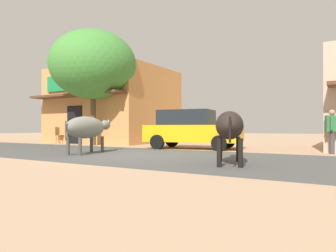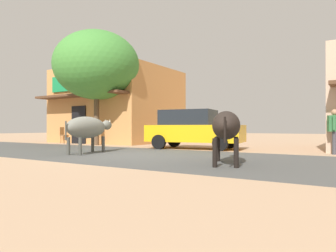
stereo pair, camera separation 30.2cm
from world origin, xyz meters
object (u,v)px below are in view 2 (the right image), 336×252
object	(u,v)px
parked_hatchback_car	(193,129)
cow_far_dark	(226,126)
cow_near_brown	(88,128)
cafe_chair_near_tree	(65,134)
pedestrian_by_shop	(335,128)
roadside_tree	(97,66)

from	to	relation	value
parked_hatchback_car	cow_far_dark	world-z (taller)	parked_hatchback_car
cow_far_dark	cow_near_brown	bearing A→B (deg)	175.82
cafe_chair_near_tree	cow_near_brown	bearing A→B (deg)	-33.52
pedestrian_by_shop	roadside_tree	bearing A→B (deg)	-178.35
parked_hatchback_car	cow_near_brown	xyz separation A→B (m)	(-1.97, -4.06, 0.05)
roadside_tree	cafe_chair_near_tree	size ratio (longest dim) A/B	6.33
cow_near_brown	cow_far_dark	bearing A→B (deg)	-4.18
parked_hatchback_car	pedestrian_by_shop	size ratio (longest dim) A/B	2.77
parked_hatchback_car	cafe_chair_near_tree	xyz separation A→B (m)	(-8.51, 0.27, -0.33)
cow_far_dark	cafe_chair_near_tree	distance (m)	12.69
roadside_tree	parked_hatchback_car	xyz separation A→B (m)	(5.43, 0.22, -3.23)
cow_near_brown	cafe_chair_near_tree	world-z (taller)	cow_near_brown
cow_far_dark	pedestrian_by_shop	xyz separation A→B (m)	(2.03, 4.52, -0.06)
cow_far_dark	pedestrian_by_shop	distance (m)	4.96
roadside_tree	cafe_chair_near_tree	xyz separation A→B (m)	(-3.07, 0.50, -3.56)
pedestrian_by_shop	parked_hatchback_car	bearing A→B (deg)	-179.07
roadside_tree	cow_near_brown	world-z (taller)	roadside_tree
parked_hatchback_car	cow_far_dark	size ratio (longest dim) A/B	1.66
cow_far_dark	pedestrian_by_shop	size ratio (longest dim) A/B	1.67
cafe_chair_near_tree	pedestrian_by_shop	bearing A→B (deg)	-0.77
parked_hatchback_car	cow_far_dark	bearing A→B (deg)	-53.68
cow_near_brown	cow_far_dark	distance (m)	5.25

